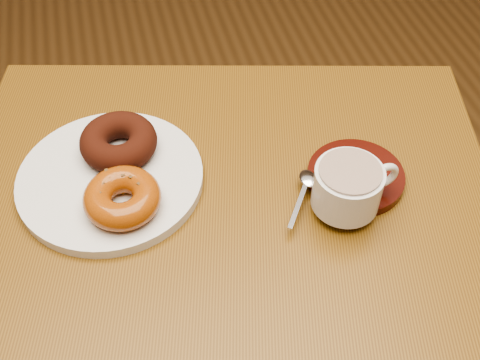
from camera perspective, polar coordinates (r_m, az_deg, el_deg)
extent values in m
plane|color=#56391B|center=(1.58, 3.34, -8.05)|extent=(6.00, 6.00, 0.00)
cube|color=brown|center=(0.83, -1.34, -1.79)|extent=(0.85, 0.72, 0.03)
cylinder|color=#412D12|center=(1.30, -15.69, -3.24)|extent=(0.04, 0.04, 0.67)
cylinder|color=#412D12|center=(1.29, 14.13, -3.35)|extent=(0.04, 0.04, 0.67)
cylinder|color=silver|center=(0.84, -12.17, 0.13)|extent=(0.27, 0.27, 0.02)
torus|color=#39140B|center=(0.85, -11.45, 3.60)|extent=(0.12, 0.12, 0.04)
torus|color=#9B4910|center=(0.78, -11.11, -1.67)|extent=(0.12, 0.12, 0.04)
cube|color=#4C3419|center=(0.77, -8.96, -0.49)|extent=(0.01, 0.00, 0.00)
cube|color=#4C3419|center=(0.78, -9.33, 0.21)|extent=(0.01, 0.01, 0.00)
cube|color=#4C3419|center=(0.79, -10.06, 0.68)|extent=(0.01, 0.01, 0.00)
cube|color=#4C3419|center=(0.79, -11.02, 0.83)|extent=(0.01, 0.01, 0.00)
cube|color=#4C3419|center=(0.79, -12.03, 0.65)|extent=(0.01, 0.01, 0.00)
cube|color=#4C3419|center=(0.79, -12.89, 0.16)|extent=(0.01, 0.01, 0.00)
cube|color=#4C3419|center=(0.78, -13.45, -0.55)|extent=(0.01, 0.01, 0.00)
cube|color=#4C3419|center=(0.77, -13.59, -1.34)|extent=(0.01, 0.00, 0.00)
cube|color=#4C3419|center=(0.76, -13.28, -2.06)|extent=(0.01, 0.01, 0.00)
cube|color=#4C3419|center=(0.76, -12.55, -2.58)|extent=(0.01, 0.01, 0.00)
cube|color=#4C3419|center=(0.75, -11.55, -2.76)|extent=(0.01, 0.01, 0.00)
cube|color=#4C3419|center=(0.75, -10.49, -2.56)|extent=(0.01, 0.01, 0.00)
cube|color=#4C3419|center=(0.76, -9.59, -2.04)|extent=(0.01, 0.01, 0.00)
cube|color=#4C3419|center=(0.76, -9.05, -1.29)|extent=(0.01, 0.01, 0.00)
cylinder|color=#340C07|center=(0.84, 10.90, 0.32)|extent=(0.15, 0.15, 0.01)
cylinder|color=silver|center=(0.78, 10.13, -0.71)|extent=(0.09, 0.09, 0.06)
cylinder|color=#522C1C|center=(0.76, 10.44, 0.82)|extent=(0.08, 0.08, 0.00)
torus|color=silver|center=(0.80, 13.49, 0.40)|extent=(0.04, 0.01, 0.04)
ellipsoid|color=silver|center=(0.82, 6.46, 0.15)|extent=(0.02, 0.03, 0.01)
cube|color=silver|center=(0.79, 5.59, -2.27)|extent=(0.05, 0.07, 0.00)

